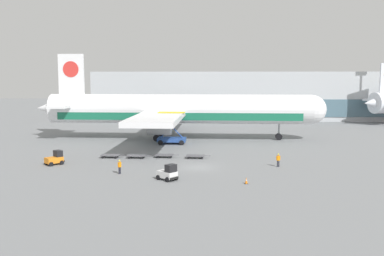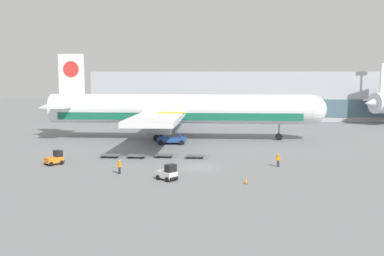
{
  "view_description": "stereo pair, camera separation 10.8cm",
  "coord_description": "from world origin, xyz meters",
  "px_view_note": "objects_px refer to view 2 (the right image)",
  "views": [
    {
      "loc": [
        0.4,
        -57.66,
        12.17
      ],
      "look_at": [
        -1.23,
        12.33,
        4.0
      ],
      "focal_mm": 40.0,
      "sensor_mm": 36.0,
      "label": 1
    },
    {
      "loc": [
        0.51,
        -57.65,
        12.17
      ],
      "look_at": [
        -1.23,
        12.33,
        4.0
      ],
      "focal_mm": 40.0,
      "sensor_mm": 36.0,
      "label": 2
    }
  ],
  "objects_px": {
    "airplane_main": "(176,110)",
    "baggage_tug_mid": "(55,158)",
    "ground_crew_near": "(278,159)",
    "ground_crew_far": "(119,166)",
    "baggage_tug_foreground": "(168,173)",
    "baggage_dolly_second": "(137,156)",
    "traffic_cone_near": "(246,181)",
    "scissor_lift_loader": "(172,132)",
    "baggage_dolly_lead": "(110,155)",
    "baggage_dolly_trail": "(196,156)",
    "baggage_dolly_third": "(164,155)"
  },
  "relations": [
    {
      "from": "baggage_tug_foreground",
      "to": "baggage_dolly_second",
      "type": "distance_m",
      "value": 15.33
    },
    {
      "from": "airplane_main",
      "to": "ground_crew_near",
      "type": "distance_m",
      "value": 31.51
    },
    {
      "from": "baggage_tug_foreground",
      "to": "ground_crew_near",
      "type": "xyz_separation_m",
      "value": [
        14.58,
        8.19,
        0.22
      ]
    },
    {
      "from": "traffic_cone_near",
      "to": "ground_crew_far",
      "type": "bearing_deg",
      "value": 163.06
    },
    {
      "from": "airplane_main",
      "to": "baggage_dolly_third",
      "type": "distance_m",
      "value": 21.01
    },
    {
      "from": "baggage_dolly_lead",
      "to": "ground_crew_near",
      "type": "relative_size",
      "value": 2.03
    },
    {
      "from": "baggage_tug_mid",
      "to": "baggage_dolly_trail",
      "type": "bearing_deg",
      "value": -31.18
    },
    {
      "from": "baggage_tug_mid",
      "to": "ground_crew_far",
      "type": "xyz_separation_m",
      "value": [
        10.26,
        -5.68,
        0.21
      ]
    },
    {
      "from": "airplane_main",
      "to": "baggage_dolly_second",
      "type": "distance_m",
      "value": 22.1
    },
    {
      "from": "baggage_dolly_lead",
      "to": "ground_crew_near",
      "type": "xyz_separation_m",
      "value": [
        24.65,
        -6.16,
        0.71
      ]
    },
    {
      "from": "baggage_dolly_lead",
      "to": "ground_crew_near",
      "type": "distance_m",
      "value": 25.42
    },
    {
      "from": "baggage_dolly_trail",
      "to": "scissor_lift_loader",
      "type": "bearing_deg",
      "value": 110.63
    },
    {
      "from": "baggage_tug_foreground",
      "to": "ground_crew_near",
      "type": "height_order",
      "value": "baggage_tug_foreground"
    },
    {
      "from": "baggage_tug_foreground",
      "to": "traffic_cone_near",
      "type": "height_order",
      "value": "baggage_tug_foreground"
    },
    {
      "from": "scissor_lift_loader",
      "to": "baggage_tug_mid",
      "type": "relative_size",
      "value": 2.16
    },
    {
      "from": "scissor_lift_loader",
      "to": "ground_crew_far",
      "type": "distance_m",
      "value": 25.85
    },
    {
      "from": "baggage_dolly_lead",
      "to": "airplane_main",
      "type": "bearing_deg",
      "value": 69.68
    },
    {
      "from": "baggage_dolly_lead",
      "to": "ground_crew_far",
      "type": "distance_m",
      "value": 11.66
    },
    {
      "from": "airplane_main",
      "to": "baggage_dolly_trail",
      "type": "distance_m",
      "value": 21.94
    },
    {
      "from": "scissor_lift_loader",
      "to": "baggage_tug_foreground",
      "type": "relative_size",
      "value": 2.15
    },
    {
      "from": "baggage_dolly_trail",
      "to": "ground_crew_far",
      "type": "bearing_deg",
      "value": -128.4
    },
    {
      "from": "airplane_main",
      "to": "traffic_cone_near",
      "type": "distance_m",
      "value": 38.37
    },
    {
      "from": "airplane_main",
      "to": "ground_crew_near",
      "type": "xyz_separation_m",
      "value": [
        15.85,
        -26.82,
        -4.74
      ]
    },
    {
      "from": "airplane_main",
      "to": "baggage_dolly_lead",
      "type": "bearing_deg",
      "value": -110.66
    },
    {
      "from": "ground_crew_far",
      "to": "traffic_cone_near",
      "type": "height_order",
      "value": "ground_crew_far"
    },
    {
      "from": "ground_crew_near",
      "to": "ground_crew_far",
      "type": "bearing_deg",
      "value": -176.27
    },
    {
      "from": "baggage_tug_foreground",
      "to": "airplane_main",
      "type": "bearing_deg",
      "value": 134.49
    },
    {
      "from": "airplane_main",
      "to": "baggage_tug_foreground",
      "type": "xyz_separation_m",
      "value": [
        1.27,
        -35.01,
        -4.96
      ]
    },
    {
      "from": "airplane_main",
      "to": "traffic_cone_near",
      "type": "xyz_separation_m",
      "value": [
        10.46,
        -36.51,
        -5.47
      ]
    },
    {
      "from": "airplane_main",
      "to": "baggage_tug_mid",
      "type": "height_order",
      "value": "airplane_main"
    },
    {
      "from": "scissor_lift_loader",
      "to": "baggage_dolly_trail",
      "type": "relative_size",
      "value": 1.59
    },
    {
      "from": "baggage_tug_foreground",
      "to": "baggage_dolly_lead",
      "type": "bearing_deg",
      "value": 167.48
    },
    {
      "from": "ground_crew_near",
      "to": "ground_crew_far",
      "type": "xyz_separation_m",
      "value": [
        -21.06,
        -4.91,
        -0.01
      ]
    },
    {
      "from": "baggage_dolly_second",
      "to": "baggage_dolly_third",
      "type": "xyz_separation_m",
      "value": [
        4.21,
        0.6,
        0.0
      ]
    },
    {
      "from": "baggage_tug_mid",
      "to": "ground_crew_near",
      "type": "distance_m",
      "value": 31.33
    },
    {
      "from": "airplane_main",
      "to": "baggage_tug_mid",
      "type": "relative_size",
      "value": 21.17
    },
    {
      "from": "airplane_main",
      "to": "scissor_lift_loader",
      "type": "bearing_deg",
      "value": -90.36
    },
    {
      "from": "baggage_tug_foreground",
      "to": "baggage_tug_mid",
      "type": "distance_m",
      "value": 18.98
    },
    {
      "from": "baggage_tug_foreground",
      "to": "ground_crew_near",
      "type": "distance_m",
      "value": 16.73
    },
    {
      "from": "airplane_main",
      "to": "scissor_lift_loader",
      "type": "distance_m",
      "value": 7.34
    },
    {
      "from": "scissor_lift_loader",
      "to": "ground_crew_near",
      "type": "distance_m",
      "value": 26.08
    },
    {
      "from": "baggage_tug_foreground",
      "to": "ground_crew_near",
      "type": "relative_size",
      "value": 1.5
    },
    {
      "from": "airplane_main",
      "to": "baggage_dolly_second",
      "type": "relative_size",
      "value": 15.56
    },
    {
      "from": "airplane_main",
      "to": "ground_crew_far",
      "type": "relative_size",
      "value": 31.86
    },
    {
      "from": "baggage_tug_foreground",
      "to": "baggage_tug_mid",
      "type": "relative_size",
      "value": 1.01
    },
    {
      "from": "baggage_dolly_lead",
      "to": "baggage_dolly_second",
      "type": "relative_size",
      "value": 1.0
    },
    {
      "from": "baggage_tug_foreground",
      "to": "baggage_dolly_second",
      "type": "bearing_deg",
      "value": 155.32
    },
    {
      "from": "baggage_dolly_trail",
      "to": "ground_crew_near",
      "type": "relative_size",
      "value": 2.03
    },
    {
      "from": "baggage_tug_mid",
      "to": "baggage_dolly_second",
      "type": "distance_m",
      "value": 11.96
    },
    {
      "from": "airplane_main",
      "to": "baggage_tug_foreground",
      "type": "bearing_deg",
      "value": -85.51
    }
  ]
}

